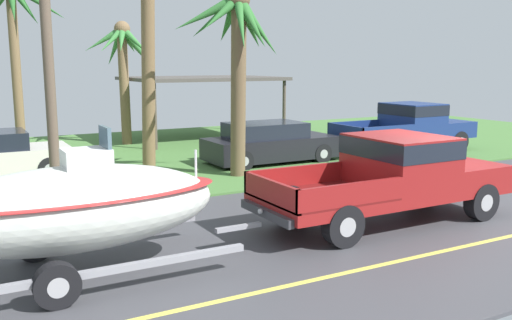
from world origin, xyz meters
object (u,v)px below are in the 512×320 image
boat_on_trailer (73,208)px  pickup_truck_towing (398,173)px  parked_sedan_near (269,143)px  utility_pole (46,25)px  parked_pickup_background (411,125)px  palm_tree_near_left (146,2)px  palm_tree_far_left (13,21)px  palm_tree_near_right (124,55)px  palm_tree_mid (238,38)px  carport_awning (202,80)px

boat_on_trailer → pickup_truck_towing: bearing=0.0°
parked_sedan_near → utility_pole: size_ratio=0.55×
parked_pickup_background → utility_pole: utility_pole is taller
palm_tree_near_left → palm_tree_far_left: size_ratio=1.09×
parked_sedan_near → boat_on_trailer: bearing=-136.9°
palm_tree_near_right → utility_pole: 10.04m
pickup_truck_towing → utility_pole: (-6.14, 4.76, 3.13)m
parked_sedan_near → palm_tree_mid: bearing=-141.7°
parked_sedan_near → palm_tree_near_right: (-2.90, 6.57, 2.96)m
parked_pickup_background → palm_tree_near_left: bearing=176.4°
boat_on_trailer → utility_pole: size_ratio=0.73×
boat_on_trailer → palm_tree_near_left: (3.70, 7.36, 3.94)m
boat_on_trailer → parked_sedan_near: size_ratio=1.34×
parked_sedan_near → parked_pickup_background: bearing=-5.0°
carport_awning → palm_tree_near_right: palm_tree_near_right is taller
palm_tree_near_right → palm_tree_far_left: 4.34m
boat_on_trailer → utility_pole: utility_pole is taller
pickup_truck_towing → parked_pickup_background: size_ratio=1.01×
parked_pickup_background → carport_awning: carport_awning is taller
parked_sedan_near → palm_tree_far_left: bearing=140.2°
carport_awning → palm_tree_near_left: (-4.47, -6.45, 2.46)m
palm_tree_near_right → palm_tree_near_left: bearing=-100.0°
parked_pickup_background → palm_tree_mid: (-7.79, -1.04, 2.97)m
parked_sedan_near → utility_pole: bearing=-161.1°
palm_tree_near_right → palm_tree_far_left: bearing=-170.3°
carport_awning → palm_tree_far_left: size_ratio=1.00×
parked_pickup_background → parked_sedan_near: parked_pickup_background is taller
palm_tree_near_right → palm_tree_far_left: (-4.13, -0.70, 1.13)m
palm_tree_near_right → palm_tree_mid: palm_tree_mid is taller
palm_tree_mid → palm_tree_far_left: size_ratio=0.87×
boat_on_trailer → parked_pickup_background: size_ratio=1.01×
palm_tree_mid → boat_on_trailer: bearing=-135.5°
parked_pickup_background → carport_awning: size_ratio=0.93×
carport_awning → utility_pole: 11.95m
utility_pole → pickup_truck_towing: bearing=-37.8°
boat_on_trailer → parked_pickup_background: (13.58, 6.73, -0.08)m
palm_tree_near_right → palm_tree_mid: size_ratio=0.91×
pickup_truck_towing → palm_tree_far_left: size_ratio=0.93×
palm_tree_mid → parked_pickup_background: bearing=7.6°
parked_pickup_background → palm_tree_mid: palm_tree_mid is taller
parked_pickup_background → palm_tree_mid: 8.40m
carport_awning → boat_on_trailer: bearing=-120.6°
parked_sedan_near → palm_tree_near_right: bearing=113.9°
carport_awning → palm_tree_mid: bearing=-106.4°
palm_tree_near_left → palm_tree_far_left: palm_tree_near_left is taller
boat_on_trailer → palm_tree_near_left: size_ratio=0.86×
boat_on_trailer → utility_pole: bearing=83.8°
palm_tree_near_left → palm_tree_mid: palm_tree_near_left is taller
boat_on_trailer → palm_tree_mid: bearing=44.5°
utility_pole → palm_tree_near_left: bearing=39.2°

